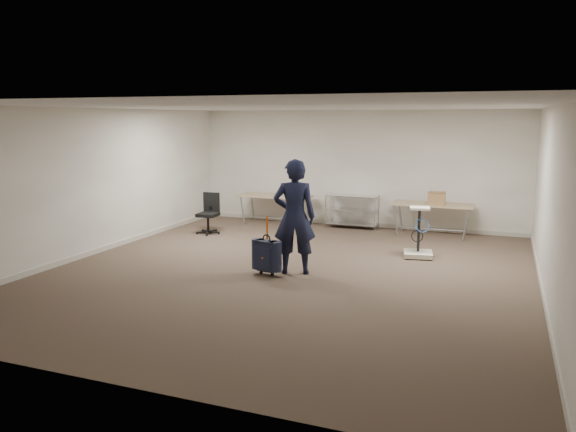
% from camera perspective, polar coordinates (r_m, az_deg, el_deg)
% --- Properties ---
extents(ground, '(9.00, 9.00, 0.00)m').
position_cam_1_polar(ground, '(9.71, 0.16, -5.68)').
color(ground, '#413227').
rests_on(ground, ground).
extents(room_shell, '(8.00, 9.00, 9.00)m').
position_cam_1_polar(room_shell, '(10.96, 2.75, -3.60)').
color(room_shell, beige).
rests_on(room_shell, ground).
extents(folding_table_left, '(1.80, 0.75, 0.73)m').
position_cam_1_polar(folding_table_left, '(13.86, -1.33, 1.91)').
color(folding_table_left, '#917F59').
rests_on(folding_table_left, ground).
extents(folding_table_right, '(1.80, 0.75, 0.73)m').
position_cam_1_polar(folding_table_right, '(12.91, 14.46, 1.00)').
color(folding_table_right, '#917F59').
rests_on(folding_table_right, ground).
extents(wire_shelf, '(1.22, 0.47, 0.80)m').
position_cam_1_polar(wire_shelf, '(13.54, 6.54, 0.64)').
color(wire_shelf, silver).
rests_on(wire_shelf, ground).
extents(person, '(0.83, 0.67, 1.95)m').
position_cam_1_polar(person, '(9.42, 0.66, -0.09)').
color(person, black).
rests_on(person, ground).
extents(suitcase, '(0.40, 0.29, 1.00)m').
position_cam_1_polar(suitcase, '(9.42, -2.19, -4.03)').
color(suitcase, '#161831').
rests_on(suitcase, ground).
extents(office_chair, '(0.56, 0.56, 0.92)m').
position_cam_1_polar(office_chair, '(12.96, -8.05, -0.53)').
color(office_chair, black).
rests_on(office_chair, ground).
extents(equipment_cart, '(0.61, 0.61, 0.97)m').
position_cam_1_polar(equipment_cart, '(10.93, 13.11, -2.80)').
color(equipment_cart, beige).
rests_on(equipment_cart, ground).
extents(cardboard_box, '(0.38, 0.29, 0.27)m').
position_cam_1_polar(cardboard_box, '(12.79, 14.86, 1.76)').
color(cardboard_box, '#A2824B').
rests_on(cardboard_box, folding_table_right).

